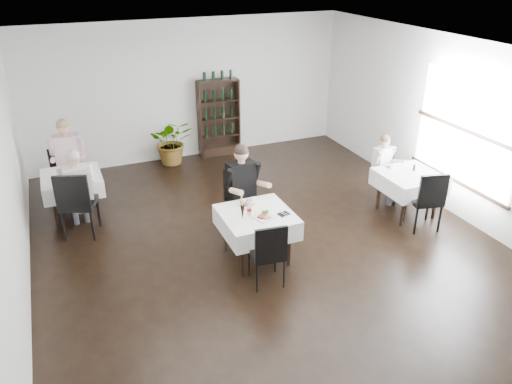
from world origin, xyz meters
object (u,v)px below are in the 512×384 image
(main_table, at_px, (256,222))
(wine_shelf, at_px, (219,118))
(potted_tree, at_px, (172,141))
(diner_main, at_px, (244,185))

(main_table, bearing_deg, wine_shelf, 78.22)
(main_table, height_order, potted_tree, potted_tree)
(wine_shelf, bearing_deg, diner_main, -102.79)
(wine_shelf, relative_size, main_table, 1.70)
(main_table, xyz_separation_m, potted_tree, (-0.22, 4.20, -0.12))
(potted_tree, height_order, diner_main, diner_main)
(main_table, bearing_deg, potted_tree, 93.03)
(wine_shelf, height_order, potted_tree, wine_shelf)
(potted_tree, relative_size, diner_main, 0.64)
(main_table, bearing_deg, diner_main, 83.62)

